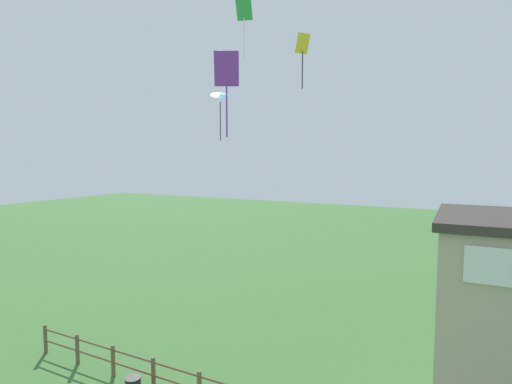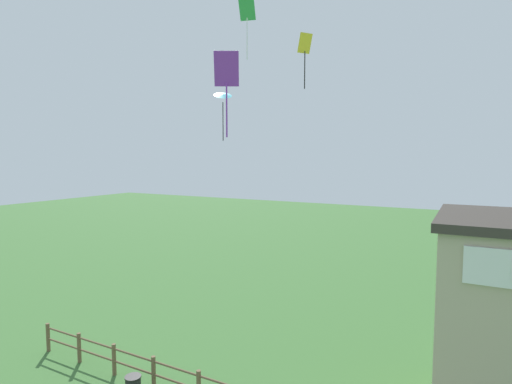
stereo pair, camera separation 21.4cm
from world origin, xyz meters
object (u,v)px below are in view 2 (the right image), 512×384
Objects in this scene: kite_green_diamond at (247,15)px; kite_yellow_diamond at (305,50)px; kite_purple_streamer at (226,77)px; kite_cyan_delta at (223,97)px.

kite_yellow_diamond is (4.42, -2.24, -3.03)m from kite_green_diamond.
kite_green_diamond reaches higher than kite_yellow_diamond.
kite_purple_streamer is at bearing -87.85° from kite_yellow_diamond.
kite_cyan_delta is 1.04× the size of kite_yellow_diamond.
kite_purple_streamer is 12.03m from kite_green_diamond.
kite_cyan_delta is at bearing -92.77° from kite_green_diamond.
kite_green_diamond is at bearing 153.16° from kite_yellow_diamond.
kite_yellow_diamond reaches higher than kite_cyan_delta.
kite_purple_streamer is 1.04× the size of kite_yellow_diamond.
kite_cyan_delta reaches higher than kite_purple_streamer.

